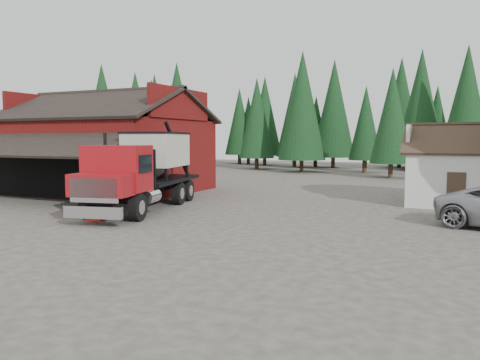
% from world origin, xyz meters
% --- Properties ---
extents(ground, '(120.00, 120.00, 0.00)m').
position_xyz_m(ground, '(0.00, 0.00, 0.00)').
color(ground, '#433E35').
rests_on(ground, ground).
extents(red_barn, '(12.80, 13.63, 7.18)m').
position_xyz_m(red_barn, '(-11.00, 9.90, 2.69)').
color(red_barn, maroon).
rests_on(red_barn, ground).
extents(conifer_backdrop, '(76.00, 16.00, 16.00)m').
position_xyz_m(conifer_backdrop, '(0.00, 42.00, 0.00)').
color(conifer_backdrop, black).
rests_on(conifer_backdrop, ground).
extents(near_pine_a, '(4.40, 4.40, 11.40)m').
position_xyz_m(near_pine_a, '(-22.00, 28.00, 6.39)').
color(near_pine_a, '#382619').
rests_on(near_pine_a, ground).
extents(near_pine_b, '(3.96, 3.96, 10.40)m').
position_xyz_m(near_pine_b, '(6.00, 30.00, 5.89)').
color(near_pine_b, '#382619').
rests_on(near_pine_b, ground).
extents(near_pine_d, '(5.28, 5.28, 13.40)m').
position_xyz_m(near_pine_d, '(-4.00, 34.00, 7.39)').
color(near_pine_d, '#382619').
rests_on(near_pine_d, ground).
extents(feed_truck, '(4.93, 10.82, 4.73)m').
position_xyz_m(feed_truck, '(-3.50, 3.83, 2.21)').
color(feed_truck, black).
rests_on(feed_truck, ground).
extents(equip_box, '(0.74, 1.12, 0.60)m').
position_xyz_m(equip_box, '(-3.42, 0.25, 0.30)').
color(equip_box, maroon).
rests_on(equip_box, ground).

